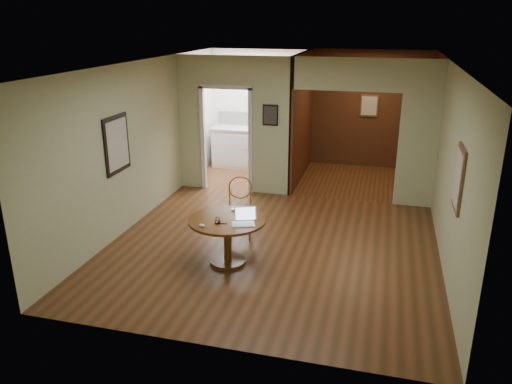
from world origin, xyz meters
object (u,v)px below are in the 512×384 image
(chair, at_px, (240,204))
(open_laptop, at_px, (244,219))
(closed_laptop, at_px, (241,211))
(dining_table, at_px, (227,230))

(chair, bearing_deg, open_laptop, -85.44)
(chair, relative_size, closed_laptop, 3.05)
(closed_laptop, bearing_deg, open_laptop, -63.88)
(dining_table, xyz_separation_m, open_laptop, (0.28, -0.08, 0.24))
(dining_table, relative_size, closed_laptop, 3.41)
(dining_table, bearing_deg, closed_laptop, 70.45)
(dining_table, distance_m, closed_laptop, 0.38)
(dining_table, xyz_separation_m, closed_laptop, (0.11, 0.30, 0.19))
(chair, bearing_deg, closed_laptop, -87.91)
(dining_table, distance_m, chair, 0.97)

